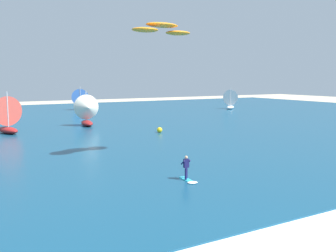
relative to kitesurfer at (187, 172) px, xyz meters
The scene contains 9 objects.
ocean 36.31m from the kitesurfer, 90.63° to the left, with size 160.00×90.00×0.10m, color navy.
shoreline_foam 8.97m from the kitesurfer, 95.15° to the right, with size 70.93×1.95×0.01m, color white.
kitesurfer is the anchor object (origin of this frame).
kite 13.03m from the kitesurfer, 73.75° to the left, with size 6.12×2.88×0.89m.
sailboat_heeled_over 61.49m from the kitesurfer, 48.19° to the left, with size 4.28×4.11×4.78m.
sailboat_far_right 31.45m from the kitesurfer, 104.35° to the left, with size 4.11×4.67×5.25m.
sailboat_outermost 31.87m from the kitesurfer, 84.04° to the left, with size 3.78×4.42×5.07m.
sailboat_far_left 60.65m from the kitesurfer, 79.68° to the left, with size 4.05×4.55×5.11m.
marker_buoy 22.95m from the kitesurfer, 66.19° to the left, with size 0.69×0.69×0.69m, color yellow.
Camera 1 is at (-13.42, -8.72, 7.08)m, focal length 40.96 mm.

